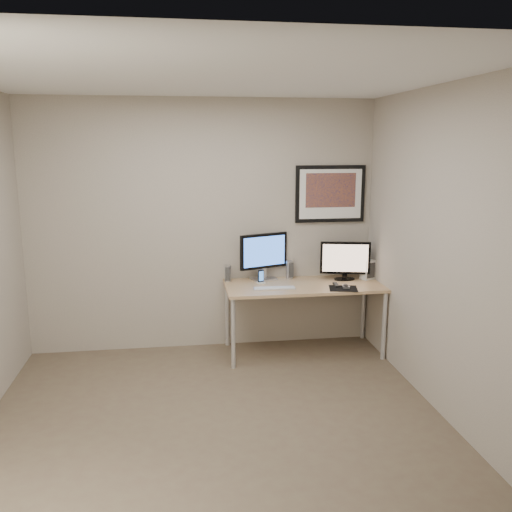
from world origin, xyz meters
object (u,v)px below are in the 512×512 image
object	(u,v)px
desk	(304,291)
fan_unit	(368,270)
speaker_left	(228,273)
phone_dock	(261,277)
speaker_right	(289,270)
monitor_tv	(345,260)
keyboard	(274,288)
monitor_large	(264,254)
framed_art	(330,194)

from	to	relation	value
desk	fan_unit	distance (m)	0.75
speaker_left	phone_dock	bearing A→B (deg)	-16.53
speaker_right	monitor_tv	bearing A→B (deg)	-29.28
desk	fan_unit	bearing A→B (deg)	9.80
speaker_right	keyboard	xyz separation A→B (m)	(-0.23, -0.40, -0.09)
monitor_large	fan_unit	size ratio (longest dim) A/B	2.53
speaker_right	phone_dock	xyz separation A→B (m)	(-0.33, -0.17, -0.02)
desk	speaker_right	size ratio (longest dim) A/B	8.39
monitor_large	phone_dock	size ratio (longest dim) A/B	3.60
monitor_large	fan_unit	world-z (taller)	monitor_large
desk	framed_art	distance (m)	1.07
speaker_left	phone_dock	world-z (taller)	speaker_left
monitor_large	speaker_right	size ratio (longest dim) A/B	2.73
speaker_right	keyboard	distance (m)	0.47
speaker_left	fan_unit	distance (m)	1.48
monitor_large	keyboard	size ratio (longest dim) A/B	1.26
speaker_right	speaker_left	bearing A→B (deg)	169.04
monitor_large	monitor_tv	size ratio (longest dim) A/B	1.01
desk	framed_art	world-z (taller)	framed_art
monitor_tv	fan_unit	distance (m)	0.28
desk	fan_unit	world-z (taller)	fan_unit
monitor_tv	phone_dock	xyz separation A→B (m)	(-0.90, -0.02, -0.15)
monitor_tv	speaker_right	size ratio (longest dim) A/B	2.71
monitor_tv	speaker_left	size ratio (longest dim) A/B	3.00
framed_art	monitor_tv	size ratio (longest dim) A/B	1.45
monitor_large	monitor_tv	distance (m)	0.86
keyboard	speaker_right	bearing A→B (deg)	60.96
monitor_tv	speaker_right	world-z (taller)	monitor_tv
monitor_large	fan_unit	bearing A→B (deg)	-26.72
framed_art	phone_dock	distance (m)	1.15
monitor_large	speaker_left	distance (m)	0.42
monitor_large	keyboard	distance (m)	0.46
monitor_tv	fan_unit	size ratio (longest dim) A/B	2.51
speaker_left	keyboard	distance (m)	0.57
desk	phone_dock	xyz separation A→B (m)	(-0.43, 0.10, 0.14)
speaker_left	keyboard	xyz separation A→B (m)	(0.43, -0.36, -0.08)
framed_art	speaker_right	distance (m)	0.91
monitor_large	speaker_left	world-z (taller)	monitor_large
monitor_large	speaker_right	distance (m)	0.34
desk	framed_art	bearing A→B (deg)	43.46
framed_art	monitor_large	bearing A→B (deg)	-173.68
desk	monitor_large	size ratio (longest dim) A/B	3.07
fan_unit	monitor_large	bearing A→B (deg)	149.15
speaker_left	speaker_right	bearing A→B (deg)	9.40
framed_art	speaker_right	bearing A→B (deg)	-172.46
monitor_tv	fan_unit	world-z (taller)	monitor_tv
phone_dock	fan_unit	bearing A→B (deg)	-21.63
monitor_tv	desk	bearing A→B (deg)	-153.67
speaker_right	fan_unit	distance (m)	0.83
framed_art	speaker_right	xyz separation A→B (m)	(-0.44, -0.06, -0.80)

